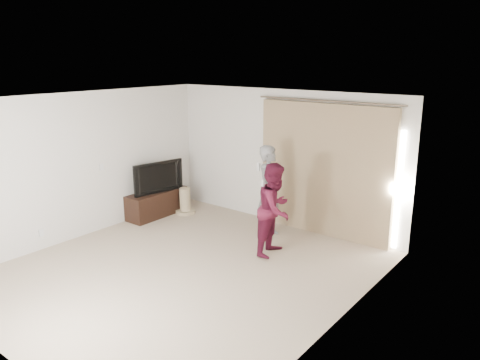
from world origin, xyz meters
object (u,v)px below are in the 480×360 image
(tv_console, at_px, (157,203))
(person_man, at_px, (270,191))
(person_woman, at_px, (275,209))
(tv, at_px, (156,176))

(tv_console, distance_m, person_man, 2.58)
(person_man, bearing_deg, person_woman, -49.40)
(tv_console, xyz_separation_m, person_man, (2.46, 0.49, 0.58))
(tv, distance_m, person_man, 2.51)
(tv_console, xyz_separation_m, person_woman, (2.98, -0.12, 0.52))
(tv, height_order, person_man, person_man)
(tv_console, bearing_deg, person_man, 11.15)
(tv, relative_size, person_man, 0.66)
(tv, height_order, person_woman, person_woman)
(tv_console, xyz_separation_m, tv, (0.00, 0.00, 0.57))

